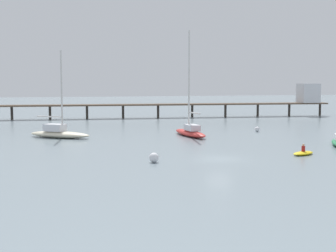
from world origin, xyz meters
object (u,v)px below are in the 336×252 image
object	(u,v)px
sailboat_cream	(59,132)
dinghy_yellow	(303,153)
mooring_buoy_outer	(257,129)
mooring_buoy_inner	(154,158)
pier	(199,100)
sailboat_red	(190,130)

from	to	relation	value
sailboat_cream	dinghy_yellow	bearing A→B (deg)	-43.00
mooring_buoy_outer	mooring_buoy_inner	bearing A→B (deg)	-134.73
dinghy_yellow	mooring_buoy_outer	xyz separation A→B (m)	(5.57, 21.13, 0.17)
pier	dinghy_yellow	world-z (taller)	pier
pier	sailboat_cream	world-z (taller)	sailboat_cream
pier	sailboat_cream	bearing A→B (deg)	-136.09
dinghy_yellow	pier	bearing A→B (deg)	82.19
sailboat_cream	pier	bearing A→B (deg)	43.91
sailboat_cream	sailboat_red	bearing A→B (deg)	-10.22
dinghy_yellow	sailboat_cream	bearing A→B (deg)	137.00
sailboat_cream	dinghy_yellow	size ratio (longest dim) A/B	3.67
mooring_buoy_outer	pier	bearing A→B (deg)	87.37
sailboat_cream	mooring_buoy_outer	size ratio (longest dim) A/B	15.22
mooring_buoy_inner	mooring_buoy_outer	world-z (taller)	mooring_buoy_inner
pier	mooring_buoy_outer	world-z (taller)	pier
pier	mooring_buoy_outer	xyz separation A→B (m)	(-1.35, -29.27, -3.18)
pier	sailboat_red	size ratio (longest dim) A/B	6.25
sailboat_red	mooring_buoy_inner	distance (m)	20.99
pier	mooring_buoy_inner	size ratio (longest dim) A/B	98.95
pier	mooring_buoy_inner	distance (m)	55.44
sailboat_cream	dinghy_yellow	distance (m)	31.56
pier	sailboat_cream	xyz separation A→B (m)	(-30.00, -28.88, -2.82)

